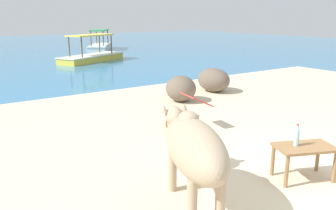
{
  "coord_description": "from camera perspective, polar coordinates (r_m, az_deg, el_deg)",
  "views": [
    {
      "loc": [
        -3.99,
        -2.1,
        2.15
      ],
      "look_at": [
        -0.53,
        3.0,
        0.55
      ],
      "focal_mm": 36.59,
      "sensor_mm": 36.0,
      "label": 1
    }
  ],
  "objects": [
    {
      "name": "sand_beach",
      "position": [
        4.99,
        25.83,
        -12.29
      ],
      "size": [
        18.0,
        14.0,
        0.04
      ],
      "primitive_type": "cube",
      "color": "beige",
      "rests_on": "ground"
    },
    {
      "name": "water_surface",
      "position": [
        24.52,
        -24.92,
        8.2
      ],
      "size": [
        60.0,
        36.0,
        0.03
      ],
      "primitive_type": "cube",
      "color": "teal",
      "rests_on": "ground"
    },
    {
      "name": "cow",
      "position": [
        3.85,
        4.26,
        -6.99
      ],
      "size": [
        1.05,
        1.88,
        1.06
      ],
      "rotation": [
        0.0,
        0.0,
        1.21
      ],
      "color": "tan",
      "rests_on": "sand_beach"
    },
    {
      "name": "low_bench_table",
      "position": [
        4.88,
        21.76,
        -7.23
      ],
      "size": [
        0.87,
        0.7,
        0.47
      ],
      "rotation": [
        0.0,
        0.0,
        -0.4
      ],
      "color": "olive",
      "rests_on": "sand_beach"
    },
    {
      "name": "bottle",
      "position": [
        4.78,
        20.65,
        -5.02
      ],
      "size": [
        0.07,
        0.07,
        0.3
      ],
      "color": "#A3C6D1",
      "rests_on": "low_bench_table"
    },
    {
      "name": "deck_chair_far",
      "position": [
        6.55,
        3.57,
        -0.75
      ],
      "size": [
        0.85,
        0.66,
        0.68
      ],
      "rotation": [
        0.0,
        0.0,
        2.97
      ],
      "color": "olive",
      "rests_on": "sand_beach"
    },
    {
      "name": "shore_rock_large",
      "position": [
        8.73,
        2.15,
        2.76
      ],
      "size": [
        1.03,
        1.1,
        0.65
      ],
      "primitive_type": "ellipsoid",
      "rotation": [
        0.0,
        0.0,
        1.22
      ],
      "color": "#6B5B4C",
      "rests_on": "sand_beach"
    },
    {
      "name": "shore_rock_medium",
      "position": [
        9.96,
        7.62,
        4.16
      ],
      "size": [
        0.94,
        1.15,
        0.67
      ],
      "primitive_type": "ellipsoid",
      "rotation": [
        0.0,
        0.0,
        1.46
      ],
      "color": "#6B5B4C",
      "rests_on": "sand_beach"
    },
    {
      "name": "boat_white",
      "position": [
        23.34,
        -11.24,
        9.72
      ],
      "size": [
        2.92,
        3.73,
        1.29
      ],
      "rotation": [
        0.0,
        0.0,
        4.16
      ],
      "color": "white",
      "rests_on": "water_surface"
    },
    {
      "name": "boat_yellow",
      "position": [
        17.25,
        -12.59,
        8.03
      ],
      "size": [
        3.79,
        2.71,
        1.29
      ],
      "rotation": [
        0.0,
        0.0,
        3.62
      ],
      "color": "gold",
      "rests_on": "water_surface"
    }
  ]
}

